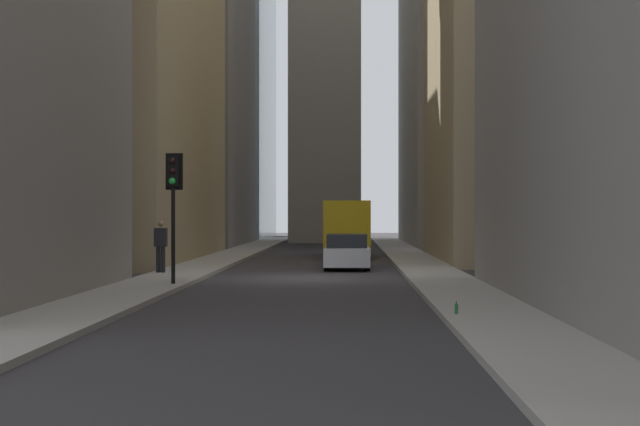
{
  "coord_description": "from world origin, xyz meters",
  "views": [
    {
      "loc": [
        -29.64,
        -1.43,
        2.25
      ],
      "look_at": [
        16.53,
        0.05,
        2.25
      ],
      "focal_mm": 48.42,
      "sensor_mm": 36.0,
      "label": 1
    }
  ],
  "objects_px": {
    "discarded_bottle": "(456,309)",
    "traffic_light_foreground": "(173,188)",
    "delivery_truck": "(347,228)",
    "pedestrian": "(161,244)",
    "sedan_silver": "(347,252)"
  },
  "relations": [
    {
      "from": "delivery_truck",
      "to": "traffic_light_foreground",
      "type": "relative_size",
      "value": 1.65
    },
    {
      "from": "sedan_silver",
      "to": "discarded_bottle",
      "type": "bearing_deg",
      "value": -172.08
    },
    {
      "from": "discarded_bottle",
      "to": "traffic_light_foreground",
      "type": "bearing_deg",
      "value": 44.91
    },
    {
      "from": "delivery_truck",
      "to": "pedestrian",
      "type": "bearing_deg",
      "value": 154.14
    },
    {
      "from": "delivery_truck",
      "to": "pedestrian",
      "type": "distance_m",
      "value": 15.12
    },
    {
      "from": "delivery_truck",
      "to": "sedan_silver",
      "type": "relative_size",
      "value": 1.5
    },
    {
      "from": "traffic_light_foreground",
      "to": "discarded_bottle",
      "type": "height_order",
      "value": "traffic_light_foreground"
    },
    {
      "from": "traffic_light_foreground",
      "to": "discarded_bottle",
      "type": "xyz_separation_m",
      "value": [
        -7.5,
        -7.47,
        -2.76
      ]
    },
    {
      "from": "traffic_light_foreground",
      "to": "discarded_bottle",
      "type": "relative_size",
      "value": 14.46
    },
    {
      "from": "sedan_silver",
      "to": "traffic_light_foreground",
      "type": "height_order",
      "value": "traffic_light_foreground"
    },
    {
      "from": "delivery_truck",
      "to": "pedestrian",
      "type": "xyz_separation_m",
      "value": [
        -13.6,
        6.59,
        -0.31
      ]
    },
    {
      "from": "delivery_truck",
      "to": "discarded_bottle",
      "type": "xyz_separation_m",
      "value": [
        -25.88,
        -2.3,
        -1.21
      ]
    },
    {
      "from": "delivery_truck",
      "to": "sedan_silver",
      "type": "xyz_separation_m",
      "value": [
        -9.34,
        0.0,
        -0.8
      ]
    },
    {
      "from": "sedan_silver",
      "to": "discarded_bottle",
      "type": "distance_m",
      "value": 16.7
    },
    {
      "from": "pedestrian",
      "to": "traffic_light_foreground",
      "type": "bearing_deg",
      "value": -163.47
    }
  ]
}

